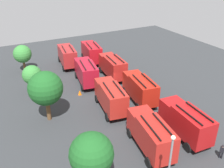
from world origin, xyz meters
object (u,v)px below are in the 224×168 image
Objects in this scene: tree_1 at (46,88)px; fire_truck_2 at (113,66)px; fire_truck_3 at (91,52)px; fire_truck_5 at (111,96)px; fire_truck_7 at (67,55)px; firefighter_1 at (113,62)px; traffic_cone_2 at (170,108)px; traffic_cone_0 at (80,93)px; lamppost at (169,166)px; tree_0 at (91,154)px; fire_truck_6 at (86,72)px; tree_3 at (22,54)px; traffic_cone_1 at (203,135)px; fire_truck_0 at (185,121)px; fire_truck_1 at (140,88)px; tree_2 at (32,75)px; firefighter_0 at (222,151)px; fire_truck_4 at (151,133)px.

fire_truck_2 is at bearing -60.76° from tree_1.
fire_truck_3 is 1.00× the size of fire_truck_5.
tree_1 is (-15.96, 7.99, 2.28)m from fire_truck_7.
firefighter_1 is 2.71× the size of traffic_cone_2.
traffic_cone_2 is (-9.63, -9.27, -0.06)m from traffic_cone_0.
traffic_cone_0 is 21.22m from lamppost.
fire_truck_6 is at bearing -21.26° from tree_0.
fire_truck_5 is at bearing 62.96° from traffic_cone_2.
tree_3 is at bearing 89.03° from fire_truck_7.
traffic_cone_0 is at bearing 28.50° from traffic_cone_1.
firefighter_1 is (22.47, -2.73, -1.22)m from fire_truck_0.
lamppost is (-15.12, 7.41, 1.92)m from fire_truck_1.
fire_truck_5 is at bearing -34.61° from tree_0.
fire_truck_5 is at bearing 173.21° from fire_truck_3.
traffic_cone_0 is (-3.83, -5.89, -2.63)m from tree_2.
tree_0 is 9.55× the size of traffic_cone_2.
traffic_cone_0 is 1.21× the size of traffic_cone_2.
tree_1 is at bearing 125.04° from fire_truck_2.
fire_truck_3 is 1.00× the size of fire_truck_6.
fire_truck_1 is 10.03× the size of traffic_cone_0.
tree_3 is (18.80, 12.46, 1.15)m from fire_truck_1.
firefighter_1 reaches higher than traffic_cone_0.
firefighter_0 is (-13.42, -5.76, -1.25)m from fire_truck_5.
fire_truck_1 is 13.68m from firefighter_1.
firefighter_1 is at bearing -19.72° from lamppost.
fire_truck_4 is at bearing -171.81° from fire_truck_7.
fire_truck_2 is 0.99× the size of fire_truck_6.
tree_3 reaches higher than traffic_cone_0.
traffic_cone_1 is at bearing -153.84° from tree_3.
tree_0 is at bearing -178.37° from tree_2.
traffic_cone_0 is 0.11× the size of lamppost.
tree_3 is (29.80, 0.26, -0.66)m from tree_0.
fire_truck_2 reaches higher than traffic_cone_1.
fire_truck_4 and fire_truck_7 have the same top height.
traffic_cone_0 is at bearing -123.00° from tree_2.
fire_truck_4 is (-26.36, 4.86, 0.00)m from fire_truck_3.
fire_truck_4 is at bearing 126.64° from traffic_cone_2.
tree_2 is at bearing 0.65° from tree_1.
fire_truck_3 reaches higher than traffic_cone_0.
tree_2 reaches higher than fire_truck_0.
fire_truck_3 is at bearing -39.35° from tree_1.
tree_3 is 7.95× the size of traffic_cone_2.
fire_truck_4 is at bearing 161.48° from fire_truck_1.
lamppost is at bearing 0.55° from firefighter_1.
fire_truck_4 reaches higher than traffic_cone_0.
fire_truck_3 is at bearing -85.61° from fire_truck_7.
firefighter_1 is 16.37m from tree_3.
fire_truck_3 is at bearing -1.31° from fire_truck_4.
fire_truck_7 is (26.66, 4.76, 0.00)m from fire_truck_0.
lamppost is (-4.75, 9.29, 3.72)m from traffic_cone_1.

